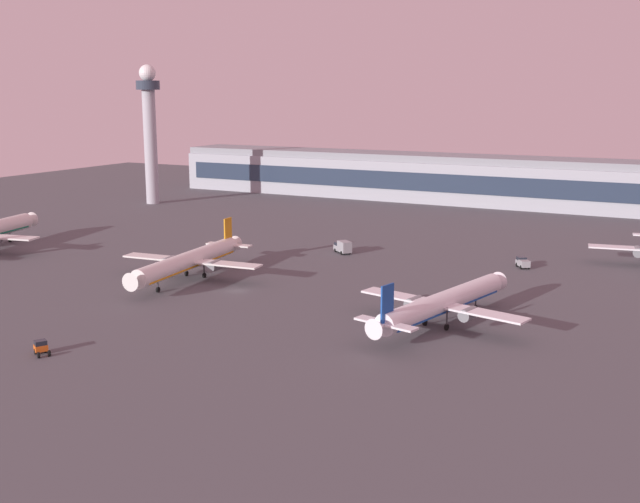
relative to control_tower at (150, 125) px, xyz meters
name	(u,v)px	position (x,y,z in m)	size (l,w,h in m)	color
ground_plane	(237,291)	(92.40, -87.77, -26.83)	(416.00, 416.00, 0.00)	#4C4C51
terminal_building	(417,177)	(77.87, 51.58, -18.74)	(184.92, 22.40, 16.40)	#9EA3AD
control_tower	(150,125)	(0.00, 0.00, 0.00)	(8.00, 8.00, 46.99)	#A8A8B2
airplane_taxiway_distant	(442,303)	(134.89, -91.25, -23.07)	(30.14, 38.45, 9.96)	white
airplane_mid_apron	(190,261)	(78.50, -84.10, -22.93)	(31.39, 40.28, 10.32)	silver
maintenance_van	(523,262)	(137.12, -42.17, -25.65)	(3.89, 4.54, 2.25)	gray
catering_truck	(343,247)	(95.24, -46.15, -25.25)	(5.85, 5.42, 3.05)	gray
pushback_tug	(41,347)	(87.03, -131.90, -25.76)	(3.56, 3.13, 2.05)	#D85919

